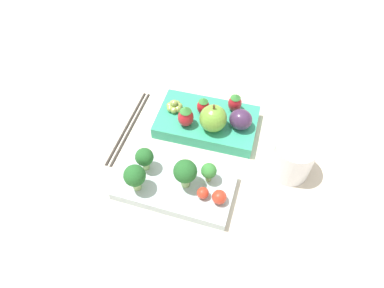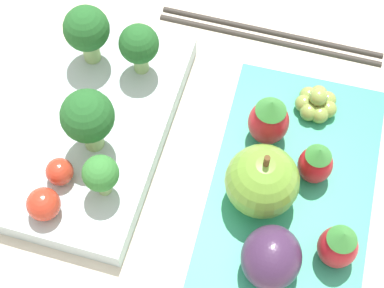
# 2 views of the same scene
# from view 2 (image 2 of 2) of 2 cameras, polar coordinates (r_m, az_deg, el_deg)

# --- Properties ---
(ground_plane) EXTENTS (4.00, 4.00, 0.00)m
(ground_plane) POSITION_cam_2_polar(r_m,az_deg,el_deg) (0.53, -0.40, -2.04)
(ground_plane) COLOR beige
(bento_box_savoury) EXTENTS (0.21, 0.11, 0.02)m
(bento_box_savoury) POSITION_cam_2_polar(r_m,az_deg,el_deg) (0.55, -8.22, 1.36)
(bento_box_savoury) COLOR silver
(bento_box_savoury) RESTS_ON ground_plane
(bento_box_fruit) EXTENTS (0.21, 0.13, 0.03)m
(bento_box_fruit) POSITION_cam_2_polar(r_m,az_deg,el_deg) (0.51, 8.74, -4.24)
(bento_box_fruit) COLOR #33A87F
(bento_box_fruit) RESTS_ON ground_plane
(broccoli_floret_0) EXTENTS (0.04, 0.04, 0.06)m
(broccoli_floret_0) POSITION_cam_2_polar(r_m,az_deg,el_deg) (0.49, -9.25, 2.32)
(broccoli_floret_0) COLOR #93B770
(broccoli_floret_0) RESTS_ON bento_box_savoury
(broccoli_floret_1) EXTENTS (0.03, 0.03, 0.05)m
(broccoli_floret_1) POSITION_cam_2_polar(r_m,az_deg,el_deg) (0.54, -4.73, 8.74)
(broccoli_floret_1) COLOR #93B770
(broccoli_floret_1) RESTS_ON bento_box_savoury
(broccoli_floret_2) EXTENTS (0.03, 0.03, 0.04)m
(broccoli_floret_2) POSITION_cam_2_polar(r_m,az_deg,el_deg) (0.48, -8.11, -2.68)
(broccoli_floret_2) COLOR #93B770
(broccoli_floret_2) RESTS_ON bento_box_savoury
(broccoli_floret_3) EXTENTS (0.04, 0.04, 0.06)m
(broccoli_floret_3) POSITION_cam_2_polar(r_m,az_deg,el_deg) (0.55, -9.34, 9.95)
(broccoli_floret_3) COLOR #93B770
(broccoli_floret_3) RESTS_ON bento_box_savoury
(cherry_tomato_0) EXTENTS (0.03, 0.03, 0.03)m
(cherry_tomato_0) POSITION_cam_2_polar(r_m,az_deg,el_deg) (0.50, -13.06, -5.23)
(cherry_tomato_0) COLOR red
(cherry_tomato_0) RESTS_ON bento_box_savoury
(cherry_tomato_1) EXTENTS (0.02, 0.02, 0.02)m
(cherry_tomato_1) POSITION_cam_2_polar(r_m,az_deg,el_deg) (0.51, -11.69, -2.42)
(cherry_tomato_1) COLOR red
(cherry_tomato_1) RESTS_ON bento_box_savoury
(apple) EXTENTS (0.05, 0.05, 0.06)m
(apple) POSITION_cam_2_polar(r_m,az_deg,el_deg) (0.47, 6.25, -3.32)
(apple) COLOR #70A838
(apple) RESTS_ON bento_box_fruit
(strawberry_0) EXTENTS (0.03, 0.03, 0.04)m
(strawberry_0) POSITION_cam_2_polar(r_m,az_deg,el_deg) (0.47, 12.87, -8.81)
(strawberry_0) COLOR red
(strawberry_0) RESTS_ON bento_box_fruit
(strawberry_1) EXTENTS (0.03, 0.03, 0.05)m
(strawberry_1) POSITION_cam_2_polar(r_m,az_deg,el_deg) (0.50, 6.85, 2.12)
(strawberry_1) COLOR red
(strawberry_1) RESTS_ON bento_box_fruit
(strawberry_2) EXTENTS (0.03, 0.03, 0.04)m
(strawberry_2) POSITION_cam_2_polar(r_m,az_deg,el_deg) (0.49, 10.94, -1.68)
(strawberry_2) COLOR red
(strawberry_2) RESTS_ON bento_box_fruit
(plum) EXTENTS (0.05, 0.04, 0.04)m
(plum) POSITION_cam_2_polar(r_m,az_deg,el_deg) (0.45, 7.06, -9.98)
(plum) COLOR #42284C
(plum) RESTS_ON bento_box_fruit
(grape_cluster) EXTENTS (0.03, 0.03, 0.03)m
(grape_cluster) POSITION_cam_2_polar(r_m,az_deg,el_deg) (0.53, 11.01, 3.58)
(grape_cluster) COLOR #8EA84C
(grape_cluster) RESTS_ON bento_box_fruit
(chopsticks_pair) EXTENTS (0.02, 0.21, 0.01)m
(chopsticks_pair) POSITION_cam_2_polar(r_m,az_deg,el_deg) (0.61, 6.95, 9.63)
(chopsticks_pair) COLOR #332D28
(chopsticks_pair) RESTS_ON ground_plane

